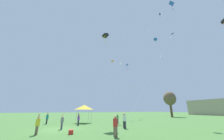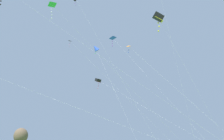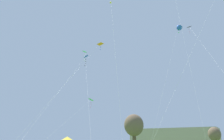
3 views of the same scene
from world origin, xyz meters
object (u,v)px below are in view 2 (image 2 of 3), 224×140
at_px(kite_black_box_6, 98,81).
at_px(kite_black_delta_7, 72,44).
at_px(kite_blue_diamond_5, 96,48).
at_px(kite_orange_delta_8, 131,48).
at_px(kite_black_box_2, 158,17).
at_px(kite_blue_delta_10, 113,39).
at_px(kite_green_delta_4, 55,8).

xyz_separation_m(kite_black_box_6, kite_black_delta_7, (-9.85, 0.44, 3.72)).
height_order(kite_blue_diamond_5, kite_black_delta_7, kite_black_delta_7).
bearing_deg(kite_black_delta_7, kite_orange_delta_8, -125.39).
xyz_separation_m(kite_black_box_2, kite_black_box_6, (15.08, 13.97, -3.06)).
distance_m(kite_black_box_2, kite_blue_delta_10, 14.12).
bearing_deg(kite_green_delta_4, kite_black_delta_7, 22.61).
xyz_separation_m(kite_black_box_6, kite_orange_delta_8, (-18.15, -11.25, -1.73)).
height_order(kite_green_delta_4, kite_black_box_6, kite_green_delta_4).
bearing_deg(kite_blue_diamond_5, kite_black_box_6, 20.27).
relative_size(kite_green_delta_4, kite_black_box_6, 0.66).
bearing_deg(kite_blue_delta_10, kite_black_delta_7, 134.49).
bearing_deg(kite_black_delta_7, kite_blue_diamond_5, -99.83).
relative_size(kite_green_delta_4, kite_blue_delta_10, 0.76).
relative_size(kite_green_delta_4, kite_orange_delta_8, 1.18).
bearing_deg(kite_blue_diamond_5, kite_green_delta_4, -172.79).
bearing_deg(kite_black_box_2, kite_black_delta_7, 70.03).
height_order(kite_black_box_2, kite_green_delta_4, kite_black_box_2).
relative_size(kite_blue_diamond_5, kite_black_delta_7, 0.91).
xyz_separation_m(kite_black_box_2, kite_blue_diamond_5, (4.48, 10.05, -0.98)).
xyz_separation_m(kite_black_box_2, kite_blue_delta_10, (10.26, 9.29, 2.82)).
bearing_deg(kite_blue_diamond_5, kite_black_delta_7, 80.17).
height_order(kite_green_delta_4, kite_blue_diamond_5, kite_blue_diamond_5).
bearing_deg(kite_blue_delta_10, kite_orange_delta_8, -153.73).
bearing_deg(kite_black_box_2, kite_blue_delta_10, 42.18).
bearing_deg(kite_blue_delta_10, kite_blue_diamond_5, 172.53).
height_order(kite_black_box_6, kite_black_delta_7, kite_black_delta_7).
bearing_deg(kite_black_box_2, kite_blue_diamond_5, 65.98).
distance_m(kite_black_box_6, kite_orange_delta_8, 21.42).
xyz_separation_m(kite_green_delta_4, kite_blue_delta_10, (19.71, 1.00, 5.22)).
height_order(kite_black_delta_7, kite_blue_delta_10, kite_blue_delta_10).
bearing_deg(kite_green_delta_4, kite_blue_diamond_5, 7.21).
relative_size(kite_black_box_2, kite_green_delta_4, 1.16).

